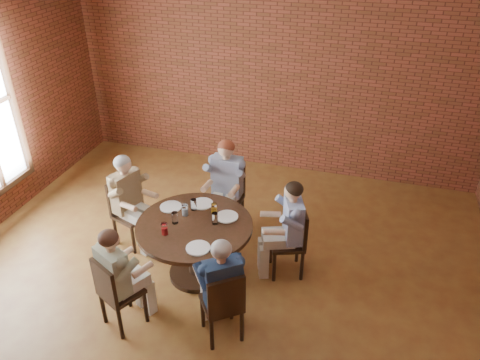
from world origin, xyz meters
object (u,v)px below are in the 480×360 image
(dining_table, at_px, (195,240))
(diner_d, at_px, (119,278))
(chair_e, at_px, (224,304))
(chair_d, at_px, (115,292))
(diner_e, at_px, (221,289))
(diner_a, at_px, (288,229))
(smartphone, at_px, (212,248))
(chair_b, at_px, (228,193))
(diner_c, at_px, (130,202))
(chair_c, at_px, (127,209))
(chair_a, at_px, (294,239))
(diner_b, at_px, (226,187))

(dining_table, distance_m, diner_d, 1.02)
(chair_e, bearing_deg, chair_d, -29.25)
(diner_e, bearing_deg, diner_a, -147.87)
(chair_d, xyz_separation_m, chair_e, (1.11, 0.15, 0.00))
(dining_table, distance_m, diner_e, 0.96)
(diner_e, relative_size, smartphone, 9.32)
(chair_e, bearing_deg, diner_a, -145.11)
(chair_b, bearing_deg, chair_d, -102.28)
(diner_c, xyz_separation_m, chair_d, (0.52, -1.33, -0.15))
(diner_d, xyz_separation_m, smartphone, (0.80, 0.56, 0.14))
(chair_c, height_order, chair_d, chair_c)
(chair_a, xyz_separation_m, diner_d, (-1.54, -1.30, 0.12))
(chair_e, xyz_separation_m, smartphone, (-0.28, 0.48, 0.27))
(diner_e, bearing_deg, smartphone, -97.15)
(dining_table, bearing_deg, diner_c, 160.38)
(diner_b, bearing_deg, chair_e, -70.30)
(dining_table, xyz_separation_m, diner_e, (0.57, -0.77, 0.09))
(diner_a, distance_m, chair_b, 1.22)
(chair_d, bearing_deg, chair_e, -145.33)
(chair_e, bearing_deg, dining_table, -90.00)
(dining_table, xyz_separation_m, chair_c, (-1.09, 0.39, -0.04))
(diner_b, height_order, diner_e, diner_b)
(dining_table, height_order, chair_b, chair_b)
(chair_e, distance_m, diner_e, 0.15)
(diner_c, xyz_separation_m, diner_d, (0.55, -1.27, -0.02))
(chair_a, bearing_deg, chair_c, -109.84)
(chair_e, bearing_deg, diner_b, -109.54)
(chair_b, distance_m, diner_b, 0.17)
(chair_a, relative_size, chair_b, 0.97)
(diner_e, height_order, smartphone, diner_e)
(diner_a, xyz_separation_m, chair_c, (-2.10, 0.02, -0.13))
(diner_a, distance_m, chair_d, 2.02)
(diner_a, bearing_deg, diner_c, -109.82)
(diner_b, xyz_separation_m, diner_c, (-1.06, -0.66, -0.02))
(chair_d, bearing_deg, diner_e, -142.06)
(diner_b, height_order, smartphone, diner_b)
(chair_d, distance_m, diner_e, 1.10)
(chair_b, xyz_separation_m, smartphone, (0.29, -1.45, 0.25))
(chair_c, relative_size, chair_d, 1.03)
(chair_a, relative_size, chair_c, 0.99)
(chair_a, height_order, chair_b, chair_b)
(chair_c, distance_m, diner_e, 2.02)
(diner_b, height_order, chair_d, diner_b)
(dining_table, bearing_deg, chair_b, 87.57)
(diner_d, distance_m, chair_e, 1.09)
(chair_a, distance_m, chair_c, 2.17)
(dining_table, height_order, chair_d, chair_d)
(diner_a, distance_m, chair_c, 2.10)
(chair_a, distance_m, smartphone, 1.08)
(chair_c, height_order, diner_c, diner_c)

